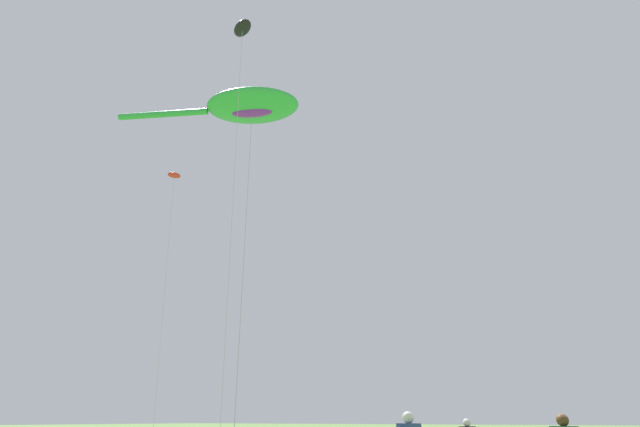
# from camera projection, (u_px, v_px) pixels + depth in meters

# --- Properties ---
(big_show_kite) EXTENTS (6.55, 10.76, 18.12)m
(big_show_kite) POSITION_uv_depth(u_px,v_px,m) (249.00, 107.00, 26.57)
(big_show_kite) COLOR green
(big_show_kite) RESTS_ON ground
(small_kite_tiny_distant) EXTENTS (3.16, 2.31, 19.30)m
(small_kite_tiny_distant) POSITION_uv_depth(u_px,v_px,m) (242.00, 31.00, 23.18)
(small_kite_tiny_distant) COLOR black
(small_kite_tiny_distant) RESTS_ON ground
(small_kite_delta_white) EXTENTS (3.62, 2.86, 14.71)m
(small_kite_delta_white) POSITION_uv_depth(u_px,v_px,m) (174.00, 183.00, 27.53)
(small_kite_delta_white) COLOR red
(small_kite_delta_white) RESTS_ON ground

